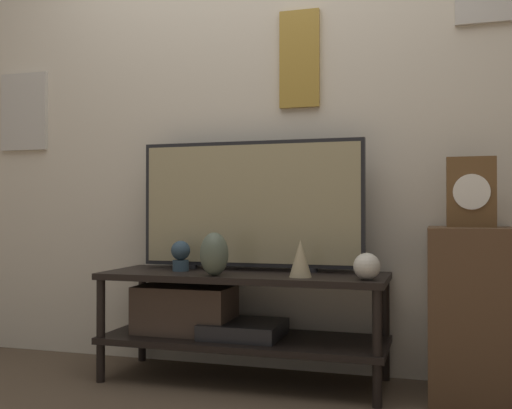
{
  "coord_description": "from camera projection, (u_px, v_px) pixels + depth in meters",
  "views": [
    {
      "loc": [
        0.86,
        -2.39,
        0.79
      ],
      "look_at": [
        0.06,
        0.27,
        0.82
      ],
      "focal_mm": 42.0,
      "sensor_mm": 36.0,
      "label": 1
    }
  ],
  "objects": [
    {
      "name": "ground_plane",
      "position": [
        224.0,
        399.0,
        2.53
      ],
      "size": [
        12.0,
        12.0,
        0.0
      ],
      "primitive_type": "plane",
      "color": "#4C3D2D"
    },
    {
      "name": "vase_urn_stoneware",
      "position": [
        214.0,
        254.0,
        2.67
      ],
      "size": [
        0.13,
        0.13,
        0.19
      ],
      "color": "#4C5647",
      "rests_on": "media_console"
    },
    {
      "name": "television",
      "position": [
        250.0,
        204.0,
        2.9
      ],
      "size": [
        1.1,
        0.05,
        0.63
      ],
      "color": "black",
      "rests_on": "media_console"
    },
    {
      "name": "wall_back",
      "position": [
        260.0,
        101.0,
        3.08
      ],
      "size": [
        6.4,
        0.08,
        2.7
      ],
      "color": "beige",
      "rests_on": "ground_plane"
    },
    {
      "name": "side_table",
      "position": [
        472.0,
        313.0,
        2.53
      ],
      "size": [
        0.35,
        0.42,
        0.72
      ],
      "color": "#513823",
      "rests_on": "ground_plane"
    },
    {
      "name": "vase_round_glass",
      "position": [
        367.0,
        266.0,
        2.5
      ],
      "size": [
        0.11,
        0.11,
        0.11
      ],
      "color": "beige",
      "rests_on": "media_console"
    },
    {
      "name": "decorative_bust",
      "position": [
        181.0,
        255.0,
        2.87
      ],
      "size": [
        0.09,
        0.09,
        0.15
      ],
      "color": "#2D4251",
      "rests_on": "media_console"
    },
    {
      "name": "media_console",
      "position": [
        222.0,
        311.0,
        2.82
      ],
      "size": [
        1.33,
        0.47,
        0.51
      ],
      "color": "black",
      "rests_on": "ground_plane"
    },
    {
      "name": "mantel_clock",
      "position": [
        471.0,
        192.0,
        2.56
      ],
      "size": [
        0.2,
        0.11,
        0.3
      ],
      "color": "brown",
      "rests_on": "side_table"
    },
    {
      "name": "vase_slim_bronze",
      "position": [
        300.0,
        258.0,
        2.61
      ],
      "size": [
        0.1,
        0.1,
        0.16
      ],
      "color": "tan",
      "rests_on": "media_console"
    }
  ]
}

